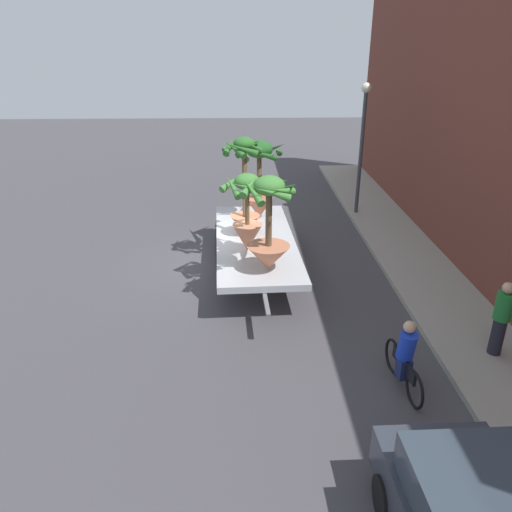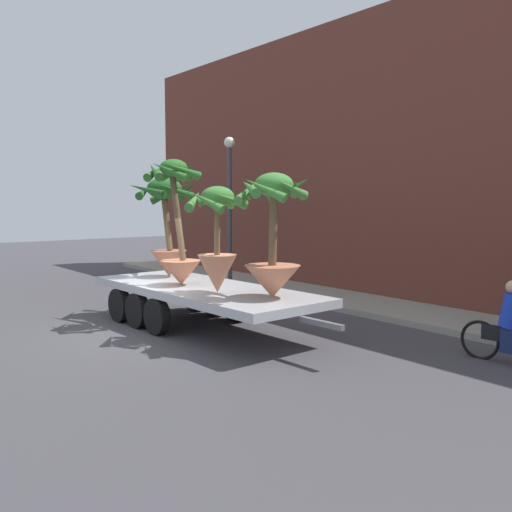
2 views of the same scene
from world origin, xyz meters
The scene contains 10 objects.
ground_plane centered at (0.00, 0.00, 0.00)m, with size 60.00×60.00×0.00m, color #423F44.
sidewalk centered at (0.00, 6.10, 0.07)m, with size 24.00×2.20×0.15m, color gray.
building_facade centered at (0.00, 7.80, 4.18)m, with size 24.00×1.20×8.36m, color brown.
flatbed_trailer centered at (0.19, 1.17, 0.77)m, with size 7.22×2.55×0.98m.
potted_palm_rear centered at (-1.55, 1.38, 2.33)m, with size 1.70×1.76×2.49m.
potted_palm_middle centered at (2.55, 1.44, 2.07)m, with size 1.45×1.45×2.46m.
potted_palm_front centered at (-0.15, 0.87, 2.31)m, with size 1.44×1.25×2.86m.
potted_palm_extra centered at (1.37, 0.92, 2.02)m, with size 1.35×1.36×2.21m.
cyclist centered at (6.11, 3.95, 0.67)m, with size 1.84×0.38×1.54m.
street_lamp centered at (-4.32, 5.30, 3.23)m, with size 0.36×0.36×4.83m.
Camera 2 is at (11.03, -5.62, 2.90)m, focal length 39.61 mm.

